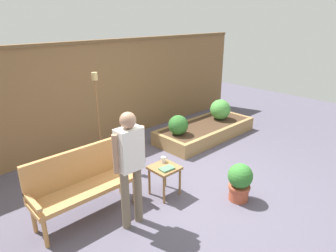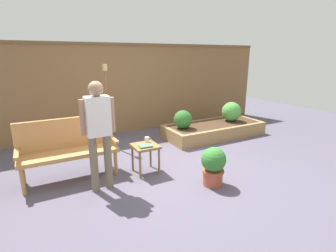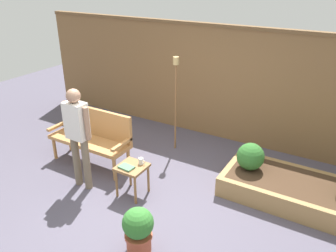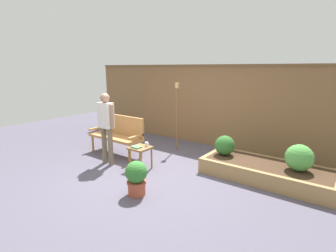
% 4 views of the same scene
% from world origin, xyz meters
% --- Properties ---
extents(ground_plane, '(14.00, 14.00, 0.00)m').
position_xyz_m(ground_plane, '(0.00, 0.00, 0.00)').
color(ground_plane, '#514C5B').
extents(fence_back, '(8.40, 0.14, 2.16)m').
position_xyz_m(fence_back, '(0.00, 2.60, 1.09)').
color(fence_back, brown).
rests_on(fence_back, ground_plane).
extents(garden_bench, '(1.44, 0.48, 0.94)m').
position_xyz_m(garden_bench, '(-1.50, 0.59, 0.54)').
color(garden_bench, '#B77F47').
rests_on(garden_bench, ground_plane).
extents(side_table, '(0.40, 0.40, 0.48)m').
position_xyz_m(side_table, '(-0.38, 0.16, 0.40)').
color(side_table, olive).
rests_on(side_table, ground_plane).
extents(cup_on_table, '(0.11, 0.07, 0.09)m').
position_xyz_m(cup_on_table, '(-0.29, 0.27, 0.53)').
color(cup_on_table, silver).
rests_on(cup_on_table, side_table).
extents(book_on_table, '(0.22, 0.16, 0.03)m').
position_xyz_m(book_on_table, '(-0.41, 0.07, 0.49)').
color(book_on_table, '#4C7A56').
rests_on(book_on_table, side_table).
extents(potted_boxwood, '(0.37, 0.37, 0.59)m').
position_xyz_m(potted_boxwood, '(0.34, -0.71, 0.32)').
color(potted_boxwood, '#A84C33').
rests_on(potted_boxwood, ground_plane).
extents(raised_planter_bed, '(2.40, 1.00, 0.30)m').
position_xyz_m(raised_planter_bed, '(1.88, 1.23, 0.15)').
color(raised_planter_bed, '#997547').
rests_on(raised_planter_bed, ground_plane).
extents(shrub_near_bench, '(0.41, 0.41, 0.41)m').
position_xyz_m(shrub_near_bench, '(1.01, 1.23, 0.50)').
color(shrub_near_bench, brown).
rests_on(shrub_near_bench, raised_planter_bed).
extents(shrub_far_corner, '(0.47, 0.47, 0.47)m').
position_xyz_m(shrub_far_corner, '(2.41, 1.23, 0.54)').
color(shrub_far_corner, brown).
rests_on(shrub_far_corner, raised_planter_bed).
extents(tiki_torch, '(0.10, 0.10, 1.71)m').
position_xyz_m(tiki_torch, '(-0.54, 1.71, 1.17)').
color(tiki_torch, brown).
rests_on(tiki_torch, ground_plane).
extents(person_by_bench, '(0.47, 0.20, 1.56)m').
position_xyz_m(person_by_bench, '(-1.15, -0.05, 0.93)').
color(person_by_bench, '#70604C').
rests_on(person_by_bench, ground_plane).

